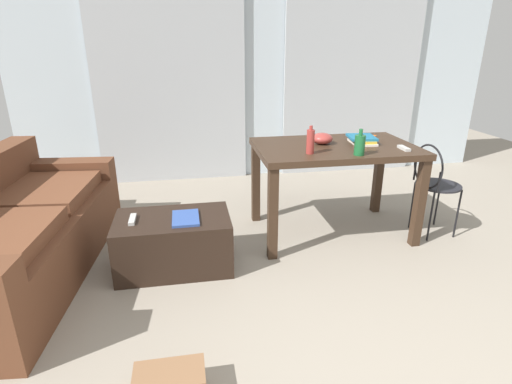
# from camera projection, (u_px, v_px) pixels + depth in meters

# --- Properties ---
(ground_plane) EXTENTS (8.79, 8.79, 0.00)m
(ground_plane) POSITION_uv_depth(u_px,v_px,m) (319.00, 260.00, 3.05)
(ground_plane) COLOR gray
(wall_back) EXTENTS (5.58, 0.10, 2.57)m
(wall_back) POSITION_uv_depth(u_px,v_px,m) (263.00, 67.00, 4.65)
(wall_back) COLOR silver
(wall_back) RESTS_ON ground
(curtains) EXTENTS (3.81, 0.03, 2.19)m
(curtains) POSITION_uv_depth(u_px,v_px,m) (265.00, 84.00, 4.64)
(curtains) COLOR #B2B7BC
(curtains) RESTS_ON ground
(couch) EXTENTS (1.04, 2.06, 0.78)m
(couch) POSITION_uv_depth(u_px,v_px,m) (13.00, 235.00, 2.76)
(couch) COLOR brown
(couch) RESTS_ON ground
(coffee_table) EXTENTS (0.81, 0.49, 0.39)m
(coffee_table) POSITION_uv_depth(u_px,v_px,m) (174.00, 243.00, 2.90)
(coffee_table) COLOR black
(coffee_table) RESTS_ON ground
(craft_table) EXTENTS (1.28, 0.81, 0.77)m
(craft_table) POSITION_uv_depth(u_px,v_px,m) (335.00, 158.00, 3.28)
(craft_table) COLOR #382619
(craft_table) RESTS_ON ground
(wire_chair) EXTENTS (0.37, 0.37, 0.79)m
(wire_chair) POSITION_uv_depth(u_px,v_px,m) (433.00, 179.00, 3.31)
(wire_chair) COLOR black
(wire_chair) RESTS_ON ground
(bottle_near) EXTENTS (0.08, 0.08, 0.19)m
(bottle_near) POSITION_uv_depth(u_px,v_px,m) (360.00, 145.00, 2.94)
(bottle_near) COLOR #195B2D
(bottle_near) RESTS_ON craft_table
(bottle_far) EXTENTS (0.06, 0.06, 0.21)m
(bottle_far) POSITION_uv_depth(u_px,v_px,m) (310.00, 141.00, 2.97)
(bottle_far) COLOR #99332D
(bottle_far) RESTS_ON craft_table
(bowl) EXTENTS (0.17, 0.17, 0.09)m
(bowl) POSITION_uv_depth(u_px,v_px,m) (322.00, 138.00, 3.28)
(bowl) COLOR #9E3833
(bowl) RESTS_ON craft_table
(book_stack) EXTENTS (0.24, 0.27, 0.06)m
(book_stack) POSITION_uv_depth(u_px,v_px,m) (362.00, 140.00, 3.31)
(book_stack) COLOR silver
(book_stack) RESTS_ON craft_table
(tv_remote_on_table) EXTENTS (0.05, 0.14, 0.02)m
(tv_remote_on_table) POSITION_uv_depth(u_px,v_px,m) (404.00, 148.00, 3.11)
(tv_remote_on_table) COLOR #B7B7B2
(tv_remote_on_table) RESTS_ON craft_table
(scissors) EXTENTS (0.10, 0.06, 0.00)m
(scissors) POSITION_uv_depth(u_px,v_px,m) (372.00, 136.00, 3.56)
(scissors) COLOR #9EA0A5
(scissors) RESTS_ON craft_table
(tv_remote_primary) EXTENTS (0.04, 0.17, 0.02)m
(tv_remote_primary) POSITION_uv_depth(u_px,v_px,m) (132.00, 219.00, 2.78)
(tv_remote_primary) COLOR #B7B7B2
(tv_remote_primary) RESTS_ON coffee_table
(magazine) EXTENTS (0.18, 0.27, 0.02)m
(magazine) POSITION_uv_depth(u_px,v_px,m) (186.00, 218.00, 2.81)
(magazine) COLOR #33519E
(magazine) RESTS_ON coffee_table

